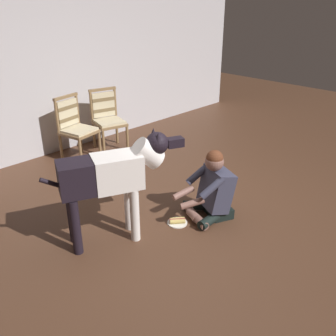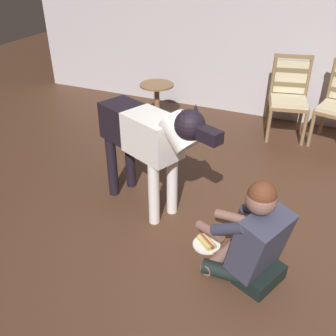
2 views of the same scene
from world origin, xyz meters
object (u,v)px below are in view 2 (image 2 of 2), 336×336
large_dog (148,137)px  hot_dog_on_plate (207,243)px  dining_chair_left_of_pair (289,93)px  person_sitting_on_floor (254,240)px  round_side_table (157,99)px

large_dog → hot_dog_on_plate: 1.00m
dining_chair_left_of_pair → hot_dog_on_plate: 2.46m
dining_chair_left_of_pair → hot_dog_on_plate: bearing=-95.6°
person_sitting_on_floor → round_side_table: bearing=128.5°
dining_chair_left_of_pair → hot_dog_on_plate: (-0.23, -2.40, -0.52)m
hot_dog_on_plate → round_side_table: 2.56m
dining_chair_left_of_pair → person_sitting_on_floor: dining_chair_left_of_pair is taller
dining_chair_left_of_pair → large_dog: (-0.88, -2.12, 0.19)m
person_sitting_on_floor → hot_dog_on_plate: 0.52m
person_sitting_on_floor → hot_dog_on_plate: person_sitting_on_floor is taller
hot_dog_on_plate → round_side_table: bearing=124.0°
person_sitting_on_floor → large_dog: bearing=156.7°
person_sitting_on_floor → hot_dog_on_plate: (-0.39, 0.17, -0.31)m
person_sitting_on_floor → large_dog: large_dog is taller
person_sitting_on_floor → hot_dog_on_plate: bearing=156.7°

